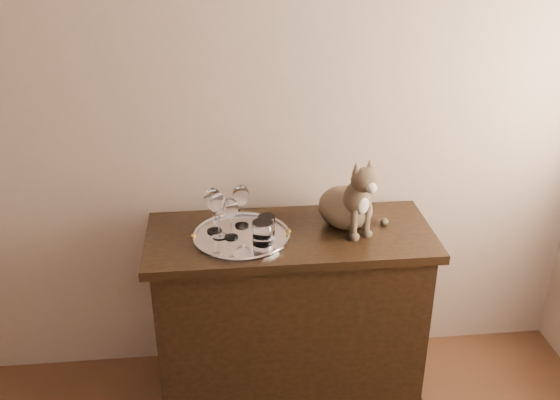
% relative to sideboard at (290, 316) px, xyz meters
% --- Properties ---
extents(wall_back, '(4.00, 0.10, 2.70)m').
position_rel_sideboard_xyz_m(wall_back, '(-0.60, 0.31, 0.93)').
color(wall_back, tan).
rests_on(wall_back, ground).
extents(sideboard, '(1.20, 0.50, 0.85)m').
position_rel_sideboard_xyz_m(sideboard, '(0.00, 0.00, 0.00)').
color(sideboard, black).
rests_on(sideboard, ground).
extents(tray, '(0.40, 0.40, 0.01)m').
position_rel_sideboard_xyz_m(tray, '(-0.20, -0.02, 0.43)').
color(tray, silver).
rests_on(tray, sideboard).
extents(wine_glass_a, '(0.08, 0.08, 0.20)m').
position_rel_sideboard_xyz_m(wine_glass_a, '(-0.31, 0.03, 0.53)').
color(wine_glass_a, white).
rests_on(wine_glass_a, tray).
extents(wine_glass_b, '(0.07, 0.07, 0.19)m').
position_rel_sideboard_xyz_m(wine_glass_b, '(-0.20, 0.07, 0.53)').
color(wine_glass_b, silver).
rests_on(wine_glass_b, tray).
extents(wine_glass_c, '(0.07, 0.07, 0.19)m').
position_rel_sideboard_xyz_m(wine_glass_c, '(-0.29, -0.01, 0.53)').
color(wine_glass_c, white).
rests_on(wine_glass_c, tray).
extents(wine_glass_d, '(0.07, 0.07, 0.18)m').
position_rel_sideboard_xyz_m(wine_glass_d, '(-0.25, -0.03, 0.52)').
color(wine_glass_d, silver).
rests_on(wine_glass_d, tray).
extents(tumbler_a, '(0.08, 0.08, 0.09)m').
position_rel_sideboard_xyz_m(tumbler_a, '(-0.12, -0.09, 0.48)').
color(tumbler_a, silver).
rests_on(tumbler_a, tray).
extents(tumbler_c, '(0.07, 0.07, 0.08)m').
position_rel_sideboard_xyz_m(tumbler_c, '(-0.10, -0.01, 0.47)').
color(tumbler_c, silver).
rests_on(tumbler_c, tray).
extents(cat, '(0.42, 0.41, 0.34)m').
position_rel_sideboard_xyz_m(cat, '(0.24, 0.05, 0.59)').
color(cat, brown).
rests_on(cat, sideboard).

